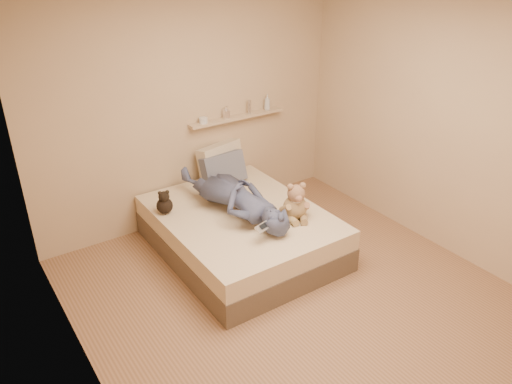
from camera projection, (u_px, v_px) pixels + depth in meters
room at (302, 166)px, 3.95m from camera, size 3.80×3.80×3.80m
bed at (241, 232)px, 5.12m from camera, size 1.50×1.90×0.45m
game_console at (263, 227)px, 4.47m from camera, size 0.19×0.12×0.06m
teddy_bear at (296, 204)px, 4.84m from camera, size 0.31×0.32×0.39m
dark_plush at (164, 203)px, 4.96m from camera, size 0.16×0.16×0.25m
pillow_cream at (221, 161)px, 5.67m from camera, size 0.59×0.35×0.42m
pillow_grey at (223, 169)px, 5.56m from camera, size 0.51×0.26×0.37m
person at (235, 196)px, 4.96m from camera, size 0.68×1.50×0.35m
wall_shelf at (237, 117)px, 5.67m from camera, size 1.20×0.12×0.03m
shelf_bottles at (241, 109)px, 5.66m from camera, size 0.95×0.10×0.19m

